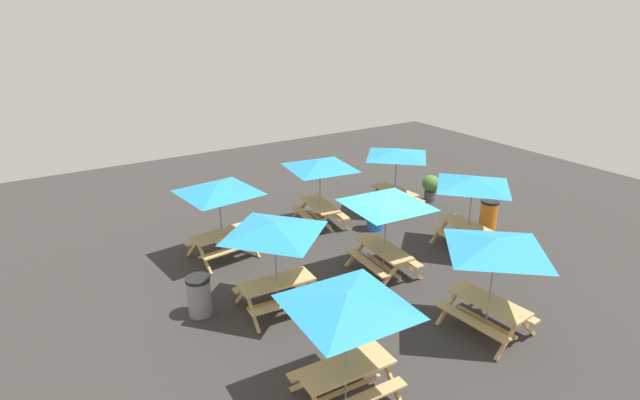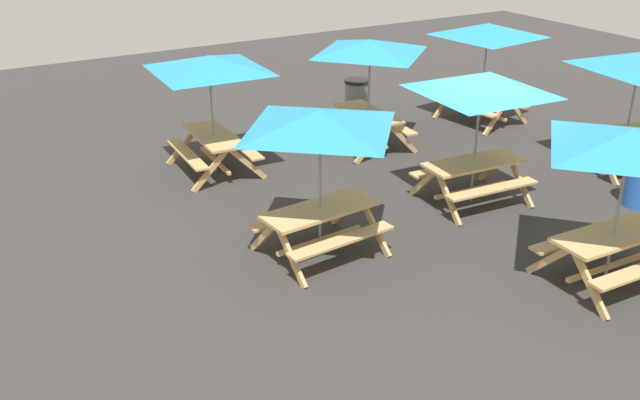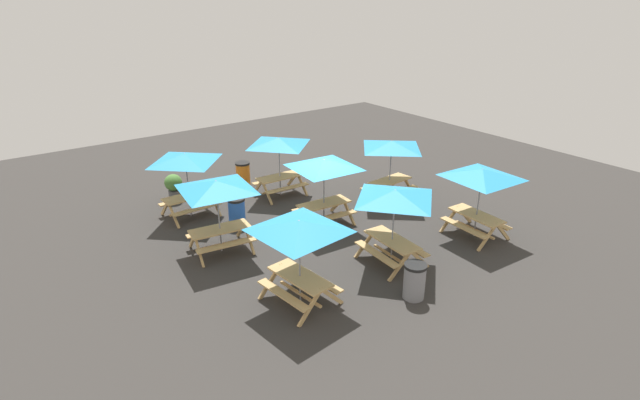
{
  "view_description": "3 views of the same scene",
  "coord_description": "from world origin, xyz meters",
  "px_view_note": "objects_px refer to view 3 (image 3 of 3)",
  "views": [
    {
      "loc": [
        9.48,
        -8.03,
        6.84
      ],
      "look_at": [
        -3.6,
        0.23,
        0.9
      ],
      "focal_mm": 28.0,
      "sensor_mm": 36.0,
      "label": 1
    },
    {
      "loc": [
        8.32,
        8.63,
        5.34
      ],
      "look_at": [
        3.41,
        0.26,
        0.9
      ],
      "focal_mm": 40.0,
      "sensor_mm": 36.0,
      "label": 2
    },
    {
      "loc": [
        -9.11,
        -12.45,
        7.39
      ],
      "look_at": [
        -0.05,
        -0.03,
        0.9
      ],
      "focal_mm": 28.0,
      "sensor_mm": 36.0,
      "label": 3
    }
  ],
  "objects_px": {
    "picnic_table_0": "(217,191)",
    "trash_bin_gray": "(414,281)",
    "picnic_table_4": "(481,179)",
    "trash_bin_blue": "(237,212)",
    "trash_bin_orange": "(243,174)",
    "picnic_table_2": "(324,168)",
    "picnic_table_5": "(279,146)",
    "picnic_table_3": "(186,162)",
    "picnic_table_7": "(299,232)",
    "potted_plant_0": "(174,185)",
    "picnic_table_1": "(391,149)",
    "picnic_table_6": "(395,200)"
  },
  "relations": [
    {
      "from": "picnic_table_0",
      "to": "trash_bin_gray",
      "type": "distance_m",
      "value": 6.18
    },
    {
      "from": "picnic_table_0",
      "to": "picnic_table_4",
      "type": "distance_m",
      "value": 8.1
    },
    {
      "from": "picnic_table_0",
      "to": "trash_bin_blue",
      "type": "xyz_separation_m",
      "value": [
        1.25,
        1.37,
        -1.49
      ]
    },
    {
      "from": "picnic_table_4",
      "to": "trash_bin_orange",
      "type": "xyz_separation_m",
      "value": [
        -3.9,
        8.49,
        -1.49
      ]
    },
    {
      "from": "picnic_table_2",
      "to": "trash_bin_gray",
      "type": "height_order",
      "value": "picnic_table_2"
    },
    {
      "from": "picnic_table_5",
      "to": "picnic_table_3",
      "type": "bearing_deg",
      "value": 179.12
    },
    {
      "from": "picnic_table_3",
      "to": "trash_bin_gray",
      "type": "xyz_separation_m",
      "value": [
        2.65,
        -8.24,
        -1.49
      ]
    },
    {
      "from": "picnic_table_3",
      "to": "picnic_table_7",
      "type": "bearing_deg",
      "value": -90.87
    },
    {
      "from": "picnic_table_2",
      "to": "trash_bin_blue",
      "type": "relative_size",
      "value": 2.88
    },
    {
      "from": "trash_bin_blue",
      "to": "trash_bin_gray",
      "type": "bearing_deg",
      "value": -75.78
    },
    {
      "from": "trash_bin_orange",
      "to": "trash_bin_gray",
      "type": "bearing_deg",
      "value": -91.59
    },
    {
      "from": "trash_bin_orange",
      "to": "potted_plant_0",
      "type": "height_order",
      "value": "potted_plant_0"
    },
    {
      "from": "trash_bin_blue",
      "to": "picnic_table_3",
      "type": "bearing_deg",
      "value": 120.82
    },
    {
      "from": "trash_bin_orange",
      "to": "picnic_table_1",
      "type": "bearing_deg",
      "value": -50.05
    },
    {
      "from": "picnic_table_3",
      "to": "trash_bin_blue",
      "type": "height_order",
      "value": "picnic_table_3"
    },
    {
      "from": "trash_bin_orange",
      "to": "picnic_table_4",
      "type": "bearing_deg",
      "value": -65.36
    },
    {
      "from": "trash_bin_orange",
      "to": "potted_plant_0",
      "type": "xyz_separation_m",
      "value": [
        -2.86,
        0.14,
        0.1
      ]
    },
    {
      "from": "picnic_table_5",
      "to": "picnic_table_7",
      "type": "bearing_deg",
      "value": -115.89
    },
    {
      "from": "picnic_table_6",
      "to": "potted_plant_0",
      "type": "bearing_deg",
      "value": 25.57
    },
    {
      "from": "trash_bin_gray",
      "to": "trash_bin_orange",
      "type": "bearing_deg",
      "value": 88.41
    },
    {
      "from": "picnic_table_0",
      "to": "picnic_table_6",
      "type": "xyz_separation_m",
      "value": [
        3.71,
        -3.57,
        0.0
      ]
    },
    {
      "from": "picnic_table_6",
      "to": "picnic_table_4",
      "type": "bearing_deg",
      "value": -92.26
    },
    {
      "from": "picnic_table_4",
      "to": "picnic_table_7",
      "type": "distance_m",
      "value": 6.65
    },
    {
      "from": "picnic_table_3",
      "to": "picnic_table_0",
      "type": "bearing_deg",
      "value": -97.53
    },
    {
      "from": "potted_plant_0",
      "to": "picnic_table_4",
      "type": "bearing_deg",
      "value": -51.96
    },
    {
      "from": "picnic_table_4",
      "to": "trash_bin_orange",
      "type": "bearing_deg",
      "value": 27.28
    },
    {
      "from": "picnic_table_2",
      "to": "picnic_table_5",
      "type": "relative_size",
      "value": 1.21
    },
    {
      "from": "picnic_table_2",
      "to": "trash_bin_blue",
      "type": "xyz_separation_m",
      "value": [
        -2.45,
        1.63,
        -1.49
      ]
    },
    {
      "from": "picnic_table_1",
      "to": "picnic_table_5",
      "type": "distance_m",
      "value": 4.2
    },
    {
      "from": "trash_bin_gray",
      "to": "picnic_table_0",
      "type": "bearing_deg",
      "value": 119.2
    },
    {
      "from": "picnic_table_5",
      "to": "trash_bin_gray",
      "type": "height_order",
      "value": "picnic_table_5"
    },
    {
      "from": "picnic_table_0",
      "to": "picnic_table_4",
      "type": "relative_size",
      "value": 0.99
    },
    {
      "from": "picnic_table_7",
      "to": "trash_bin_gray",
      "type": "relative_size",
      "value": 2.87
    },
    {
      "from": "trash_bin_blue",
      "to": "potted_plant_0",
      "type": "relative_size",
      "value": 0.95
    },
    {
      "from": "picnic_table_4",
      "to": "picnic_table_5",
      "type": "bearing_deg",
      "value": 28.12
    },
    {
      "from": "picnic_table_5",
      "to": "trash_bin_orange",
      "type": "bearing_deg",
      "value": 113.31
    },
    {
      "from": "picnic_table_2",
      "to": "picnic_table_4",
      "type": "bearing_deg",
      "value": -43.16
    },
    {
      "from": "picnic_table_6",
      "to": "potted_plant_0",
      "type": "height_order",
      "value": "picnic_table_6"
    },
    {
      "from": "trash_bin_blue",
      "to": "trash_bin_orange",
      "type": "distance_m",
      "value": 3.76
    },
    {
      "from": "picnic_table_0",
      "to": "trash_bin_gray",
      "type": "xyz_separation_m",
      "value": [
        2.92,
        -5.23,
        -1.49
      ]
    },
    {
      "from": "picnic_table_4",
      "to": "trash_bin_blue",
      "type": "xyz_separation_m",
      "value": [
        -5.84,
        5.28,
        -1.49
      ]
    },
    {
      "from": "picnic_table_2",
      "to": "picnic_table_3",
      "type": "distance_m",
      "value": 4.74
    },
    {
      "from": "picnic_table_2",
      "to": "trash_bin_orange",
      "type": "bearing_deg",
      "value": 99.88
    },
    {
      "from": "picnic_table_3",
      "to": "trash_bin_gray",
      "type": "distance_m",
      "value": 8.79
    },
    {
      "from": "picnic_table_2",
      "to": "picnic_table_7",
      "type": "distance_m",
      "value": 4.7
    },
    {
      "from": "picnic_table_3",
      "to": "picnic_table_7",
      "type": "height_order",
      "value": "same"
    },
    {
      "from": "picnic_table_6",
      "to": "picnic_table_7",
      "type": "distance_m",
      "value": 3.26
    },
    {
      "from": "trash_bin_gray",
      "to": "potted_plant_0",
      "type": "distance_m",
      "value": 10.28
    },
    {
      "from": "picnic_table_7",
      "to": "trash_bin_gray",
      "type": "height_order",
      "value": "picnic_table_7"
    },
    {
      "from": "picnic_table_3",
      "to": "picnic_table_6",
      "type": "distance_m",
      "value": 7.43
    }
  ]
}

